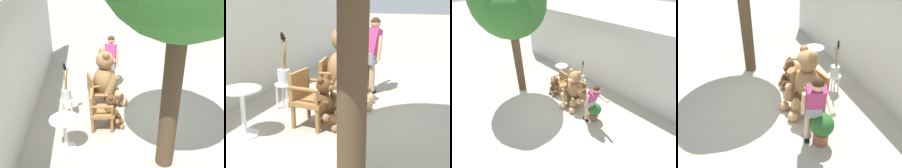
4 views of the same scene
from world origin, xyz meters
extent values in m
plane|color=#A8A091|center=(0.00, 0.00, 0.00)|extent=(60.00, 60.00, 0.00)
cube|color=beige|center=(0.00, 2.40, 1.40)|extent=(10.00, 0.16, 2.80)
cube|color=olive|center=(-0.51, 0.65, 0.41)|extent=(0.60, 0.56, 0.07)
cylinder|color=olive|center=(-0.75, 0.46, 0.18)|extent=(0.07, 0.07, 0.37)
cylinder|color=olive|center=(-0.29, 0.42, 0.18)|extent=(0.07, 0.07, 0.37)
cylinder|color=olive|center=(-0.72, 0.88, 0.18)|extent=(0.07, 0.07, 0.37)
cylinder|color=olive|center=(-0.26, 0.84, 0.18)|extent=(0.07, 0.07, 0.37)
cube|color=olive|center=(-0.49, 0.88, 0.65)|extent=(0.52, 0.10, 0.42)
cylinder|color=olive|center=(-0.75, 0.67, 0.66)|extent=(0.09, 0.48, 0.06)
cylinder|color=olive|center=(-0.77, 0.46, 0.55)|extent=(0.05, 0.05, 0.22)
cylinder|color=olive|center=(-0.26, 0.63, 0.66)|extent=(0.09, 0.48, 0.06)
cylinder|color=olive|center=(-0.27, 0.42, 0.55)|extent=(0.05, 0.05, 0.22)
cube|color=olive|center=(0.51, 0.65, 0.41)|extent=(0.65, 0.62, 0.07)
cylinder|color=olive|center=(0.32, 0.40, 0.18)|extent=(0.07, 0.07, 0.37)
cylinder|color=olive|center=(0.77, 0.48, 0.18)|extent=(0.07, 0.07, 0.37)
cylinder|color=olive|center=(0.24, 0.81, 0.18)|extent=(0.07, 0.07, 0.37)
cylinder|color=olive|center=(0.69, 0.90, 0.18)|extent=(0.07, 0.07, 0.37)
cube|color=olive|center=(0.46, 0.87, 0.65)|extent=(0.52, 0.16, 0.42)
cylinder|color=olive|center=(0.26, 0.60, 0.66)|extent=(0.14, 0.48, 0.06)
cylinder|color=olive|center=(0.30, 0.40, 0.55)|extent=(0.05, 0.05, 0.22)
cylinder|color=olive|center=(0.75, 0.69, 0.66)|extent=(0.14, 0.48, 0.06)
cylinder|color=olive|center=(0.79, 0.49, 0.55)|extent=(0.05, 0.05, 0.22)
ellipsoid|color=olive|center=(0.51, 0.53, 0.69)|extent=(0.70, 0.63, 0.71)
sphere|color=olive|center=(0.51, 0.49, 1.24)|extent=(0.45, 0.45, 0.45)
ellipsoid|color=tan|center=(0.55, 0.30, 1.20)|extent=(0.24, 0.20, 0.17)
sphere|color=black|center=(0.55, 0.30, 1.22)|extent=(0.07, 0.07, 0.07)
sphere|color=olive|center=(0.34, 0.48, 1.43)|extent=(0.18, 0.18, 0.18)
sphere|color=olive|center=(0.67, 0.55, 1.43)|extent=(0.18, 0.18, 0.18)
cylinder|color=olive|center=(0.20, 0.35, 0.69)|extent=(0.27, 0.42, 0.54)
sphere|color=tan|center=(0.21, 0.21, 0.45)|extent=(0.21, 0.21, 0.21)
cylinder|color=olive|center=(0.85, 0.47, 0.69)|extent=(0.27, 0.42, 0.54)
sphere|color=tan|center=(0.90, 0.34, 0.45)|extent=(0.21, 0.21, 0.21)
cylinder|color=olive|center=(0.37, 0.24, 0.30)|extent=(0.34, 0.48, 0.42)
sphere|color=tan|center=(0.39, 0.02, 0.11)|extent=(0.23, 0.23, 0.23)
cylinder|color=olive|center=(0.74, 0.31, 0.30)|extent=(0.34, 0.48, 0.42)
sphere|color=tan|center=(0.80, 0.10, 0.11)|extent=(0.23, 0.23, 0.23)
ellipsoid|color=brown|center=(-0.51, 0.47, 0.37)|extent=(0.35, 0.31, 0.39)
sphere|color=brown|center=(-0.51, 0.45, 0.67)|extent=(0.24, 0.24, 0.24)
ellipsoid|color=#8C603D|center=(-0.51, 0.35, 0.65)|extent=(0.12, 0.10, 0.09)
sphere|color=black|center=(-0.51, 0.35, 0.66)|extent=(0.04, 0.04, 0.04)
sphere|color=brown|center=(-0.60, 0.47, 0.77)|extent=(0.10, 0.10, 0.10)
sphere|color=brown|center=(-0.41, 0.45, 0.77)|extent=(0.10, 0.10, 0.10)
cylinder|color=brown|center=(-0.69, 0.42, 0.37)|extent=(0.13, 0.22, 0.29)
sphere|color=#8C603D|center=(-0.70, 0.34, 0.24)|extent=(0.11, 0.11, 0.11)
cylinder|color=brown|center=(-0.33, 0.39, 0.37)|extent=(0.13, 0.22, 0.29)
sphere|color=#8C603D|center=(-0.33, 0.31, 0.24)|extent=(0.11, 0.11, 0.11)
cylinder|color=brown|center=(-0.62, 0.34, 0.16)|extent=(0.16, 0.25, 0.23)
sphere|color=#8C603D|center=(-0.64, 0.22, 0.06)|extent=(0.12, 0.12, 0.12)
cylinder|color=brown|center=(-0.41, 0.32, 0.16)|extent=(0.16, 0.25, 0.23)
sphere|color=#8C603D|center=(-0.41, 0.20, 0.06)|extent=(0.12, 0.12, 0.12)
cube|color=black|center=(1.40, 0.19, 0.03)|extent=(0.26, 0.15, 0.06)
cylinder|color=tan|center=(1.40, 0.19, 0.47)|extent=(0.12, 0.12, 0.82)
cube|color=black|center=(1.45, 0.36, 0.03)|extent=(0.26, 0.15, 0.06)
cylinder|color=tan|center=(1.45, 0.36, 0.47)|extent=(0.12, 0.12, 0.82)
cube|color=gray|center=(1.42, 0.28, 0.75)|extent=(0.29, 0.35, 0.24)
cube|color=#9E2D66|center=(1.52, 0.25, 1.07)|extent=(0.45, 0.41, 0.58)
sphere|color=tan|center=(1.66, 0.21, 1.43)|extent=(0.21, 0.21, 0.21)
sphere|color=#382314|center=(1.66, 0.21, 1.45)|extent=(0.21, 0.21, 0.21)
cylinder|color=tan|center=(1.81, 0.37, 1.12)|extent=(0.57, 0.23, 0.12)
cylinder|color=tan|center=(1.47, 0.07, 0.95)|extent=(0.19, 0.13, 0.51)
cylinder|color=white|center=(0.02, 1.45, 0.45)|extent=(0.34, 0.34, 0.03)
cylinder|color=white|center=(0.12, 1.55, 0.22)|extent=(0.04, 0.04, 0.43)
cylinder|color=white|center=(-0.07, 1.55, 0.22)|extent=(0.04, 0.04, 0.43)
cylinder|color=white|center=(0.12, 1.35, 0.22)|extent=(0.04, 0.04, 0.43)
cylinder|color=white|center=(-0.07, 1.35, 0.22)|extent=(0.04, 0.04, 0.43)
cylinder|color=silver|center=(0.02, 1.45, 0.59)|extent=(0.22, 0.22, 0.26)
cylinder|color=#997A47|center=(0.04, 1.45, 0.89)|extent=(0.04, 0.14, 0.70)
cylinder|color=black|center=(0.04, 1.45, 1.29)|extent=(0.05, 0.06, 0.09)
cylinder|color=#997A47|center=(0.05, 1.44, 0.90)|extent=(0.05, 0.17, 0.71)
cylinder|color=black|center=(0.05, 1.44, 1.29)|extent=(0.05, 0.06, 0.09)
cylinder|color=#997A47|center=(0.02, 1.45, 0.91)|extent=(0.10, 0.05, 0.75)
cylinder|color=black|center=(0.02, 1.45, 1.33)|extent=(0.05, 0.05, 0.09)
cylinder|color=#997A47|center=(0.07, 1.43, 0.87)|extent=(0.05, 0.08, 0.66)
cylinder|color=black|center=(0.07, 1.43, 1.24)|extent=(0.05, 0.05, 0.08)
cylinder|color=white|center=(-1.20, 1.42, 0.70)|extent=(0.56, 0.56, 0.03)
cylinder|color=white|center=(-1.20, 1.42, 0.34)|extent=(0.07, 0.07, 0.69)
cylinder|color=white|center=(-1.20, 1.42, 0.01)|extent=(0.40, 0.40, 0.03)
cylinder|color=#473523|center=(-1.77, -0.40, 1.44)|extent=(0.32, 0.32, 2.87)
cylinder|color=brown|center=(1.56, 0.41, 0.13)|extent=(0.28, 0.28, 0.26)
sphere|color=#286028|center=(1.56, 0.41, 0.46)|extent=(0.44, 0.44, 0.44)
camera|label=1|loc=(-5.26, 0.96, 3.30)|focal=40.00mm
camera|label=2|loc=(-4.66, -1.33, 1.99)|focal=50.00mm
camera|label=3|loc=(4.10, -3.41, 4.45)|focal=28.00mm
camera|label=4|loc=(4.19, -1.04, 3.24)|focal=35.00mm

